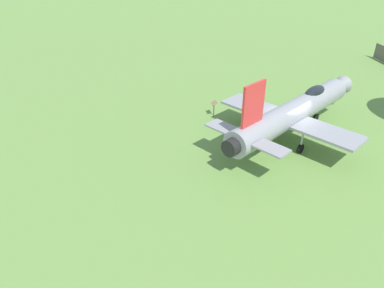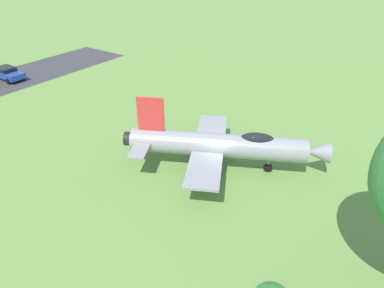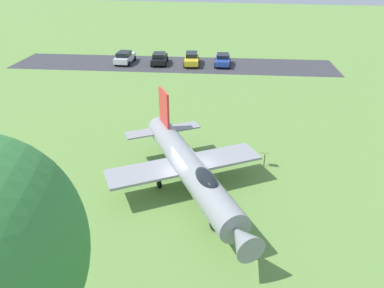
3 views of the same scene
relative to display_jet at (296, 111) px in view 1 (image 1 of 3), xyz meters
name	(u,v)px [view 1 (image 1 of 3)]	position (x,y,z in m)	size (l,w,h in m)	color
ground_plane	(289,138)	(-0.31, -0.19, -1.88)	(200.00, 200.00, 0.00)	#668E42
display_jet	(296,111)	(0.00, 0.00, 0.00)	(12.64, 9.46, 5.03)	gray
info_plaque	(214,105)	(-4.21, 4.32, -1.02)	(0.42, 0.61, 1.14)	#333333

